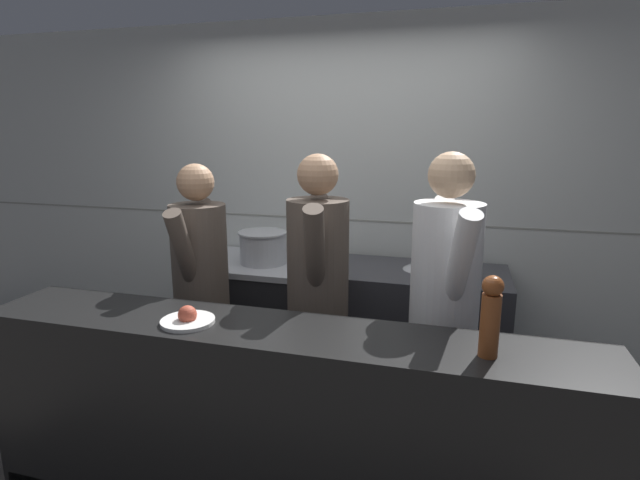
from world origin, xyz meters
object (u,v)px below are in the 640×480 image
at_px(chef_head_cook, 201,284).
at_px(stock_pot, 263,246).
at_px(chef_sous, 318,289).
at_px(plated_dish_main, 188,319).
at_px(chef_line, 444,302).
at_px(oven_range, 262,318).
at_px(chefs_knife, 439,277).
at_px(mixing_bowl_steel, 425,264).
at_px(pepper_mill, 491,315).

bearing_deg(chef_head_cook, stock_pot, 72.15).
bearing_deg(chef_sous, stock_pot, 120.76).
relative_size(plated_dish_main, chef_line, 0.14).
height_order(stock_pot, chef_sous, chef_sous).
height_order(chef_sous, chef_line, chef_line).
bearing_deg(oven_range, chefs_knife, -5.84).
height_order(oven_range, chefs_knife, chefs_knife).
xyz_separation_m(stock_pot, chef_head_cook, (-0.14, -0.64, -0.10)).
bearing_deg(stock_pot, chef_line, -28.83).
relative_size(plated_dish_main, chef_sous, 0.14).
distance_m(chefs_knife, chef_line, 0.62).
bearing_deg(mixing_bowl_steel, pepper_mill, -76.18).
distance_m(stock_pot, mixing_bowl_steel, 1.13).
bearing_deg(stock_pot, oven_range, 133.11).
xyz_separation_m(plated_dish_main, pepper_mill, (1.30, 0.02, 0.15)).
bearing_deg(oven_range, stock_pot, -46.89).
bearing_deg(chefs_knife, chef_sous, -139.56).
bearing_deg(oven_range, chef_line, -29.46).
bearing_deg(pepper_mill, chef_head_cook, 157.69).
bearing_deg(plated_dish_main, pepper_mill, 0.85).
bearing_deg(mixing_bowl_steel, chef_head_cook, -150.13).
height_order(stock_pot, chefs_knife, stock_pot).
height_order(stock_pot, plated_dish_main, stock_pot).
relative_size(chefs_knife, pepper_mill, 1.08).
relative_size(stock_pot, mixing_bowl_steel, 1.20).
bearing_deg(chef_line, mixing_bowl_steel, 83.48).
bearing_deg(chef_line, chef_head_cook, 159.79).
bearing_deg(chefs_knife, plated_dish_main, -130.70).
relative_size(oven_range, chefs_knife, 2.84).
relative_size(pepper_mill, chef_head_cook, 0.20).
relative_size(chef_head_cook, chef_line, 0.95).
bearing_deg(mixing_bowl_steel, chefs_knife, -60.24).
bearing_deg(pepper_mill, chef_line, 107.36).
distance_m(chef_head_cook, chef_sous, 0.73).
xyz_separation_m(chefs_knife, chef_head_cook, (-1.37, -0.55, 0.00)).
distance_m(oven_range, chef_sous, 1.05).
xyz_separation_m(mixing_bowl_steel, chefs_knife, (0.10, -0.18, -0.03)).
xyz_separation_m(oven_range, stock_pot, (0.04, -0.04, 0.56)).
height_order(pepper_mill, chef_head_cook, chef_head_cook).
bearing_deg(pepper_mill, chef_sous, 142.86).
height_order(chefs_knife, pepper_mill, pepper_mill).
distance_m(stock_pot, plated_dish_main, 1.33).
bearing_deg(chef_head_cook, oven_range, 75.84).
xyz_separation_m(oven_range, chef_line, (1.32, -0.75, 0.51)).
xyz_separation_m(pepper_mill, chef_head_cook, (-1.61, 0.66, -0.22)).
bearing_deg(chef_line, chefs_knife, 77.35).
xyz_separation_m(stock_pot, chef_line, (1.28, -0.71, -0.05)).
bearing_deg(chef_head_cook, mixing_bowl_steel, 24.66).
bearing_deg(plated_dish_main, chefs_knife, 49.30).
bearing_deg(stock_pot, chef_sous, -47.23).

